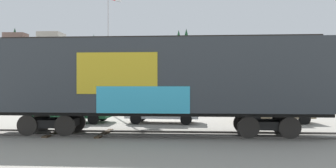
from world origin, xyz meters
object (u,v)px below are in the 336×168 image
freight_car (157,78)px  parked_car_tan (274,109)px  parked_car_white (162,109)px  flagpole (110,35)px  parked_car_green (72,108)px

freight_car → parked_car_tan: 8.40m
parked_car_white → flagpole: bearing=122.5°
flagpole → freight_car: bearing=-69.6°
parked_car_green → parked_car_white: size_ratio=1.05×
flagpole → parked_car_tan: 13.72m
freight_car → parked_car_white: size_ratio=3.54×
freight_car → parked_car_tan: (6.73, 4.70, -1.78)m
flagpole → parked_car_tan: (10.86, -6.43, -5.37)m
flagpole → parked_car_green: bearing=-99.8°
flagpole → parked_car_white: bearing=-57.5°
flagpole → parked_car_white: size_ratio=2.30×
freight_car → parked_car_tan: size_ratio=3.72×
parked_car_green → freight_car: bearing=-42.4°
parked_car_white → parked_car_green: bearing=176.8°
freight_car → parked_car_green: 7.29m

